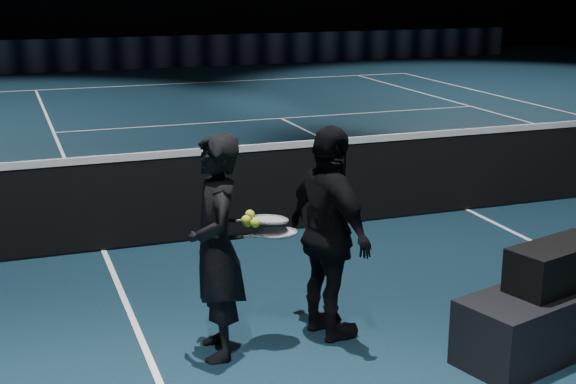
% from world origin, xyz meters
% --- Properties ---
extents(floor, '(36.00, 36.00, 0.00)m').
position_xyz_m(floor, '(0.00, 0.00, 0.00)').
color(floor, black).
rests_on(floor, ground).
extents(court_lines, '(10.98, 23.78, 0.01)m').
position_xyz_m(court_lines, '(0.00, 0.00, 0.00)').
color(court_lines, white).
rests_on(court_lines, floor).
extents(net_mesh, '(12.80, 0.02, 0.86)m').
position_xyz_m(net_mesh, '(0.00, 0.00, 0.45)').
color(net_mesh, black).
rests_on(net_mesh, floor).
extents(net_tape, '(12.80, 0.03, 0.07)m').
position_xyz_m(net_tape, '(0.00, 0.00, 0.92)').
color(net_tape, white).
rests_on(net_tape, net_mesh).
extents(sponsor_backdrop, '(22.00, 0.15, 0.90)m').
position_xyz_m(sponsor_backdrop, '(0.00, 15.50, 0.45)').
color(sponsor_backdrop, black).
rests_on(sponsor_backdrop, floor).
extents(player_bench, '(1.66, 0.93, 0.47)m').
position_xyz_m(player_bench, '(-1.34, -3.24, 0.24)').
color(player_bench, black).
rests_on(player_bench, floor).
extents(racket_bag, '(0.85, 0.54, 0.32)m').
position_xyz_m(racket_bag, '(-1.34, -3.24, 0.63)').
color(racket_bag, black).
rests_on(racket_bag, player_bench).
extents(bag_signature, '(0.36, 0.10, 0.11)m').
position_xyz_m(bag_signature, '(-1.34, -3.41, 0.63)').
color(bag_signature, white).
rests_on(bag_signature, racket_bag).
extents(player_a, '(0.44, 0.62, 1.59)m').
position_xyz_m(player_a, '(-3.62, -2.50, 0.79)').
color(player_a, black).
rests_on(player_a, floor).
extents(player_b, '(0.56, 0.99, 1.59)m').
position_xyz_m(player_b, '(-2.77, -2.50, 0.79)').
color(player_b, black).
rests_on(player_b, floor).
extents(racket_lower, '(0.68, 0.23, 0.03)m').
position_xyz_m(racket_lower, '(-3.17, -2.50, 0.85)').
color(racket_lower, black).
rests_on(racket_lower, player_a).
extents(racket_upper, '(0.69, 0.27, 0.10)m').
position_xyz_m(racket_upper, '(-3.23, -2.46, 0.94)').
color(racket_upper, black).
rests_on(racket_upper, player_b).
extents(tennis_balls, '(0.12, 0.10, 0.12)m').
position_xyz_m(tennis_balls, '(-3.37, -2.50, 0.96)').
color(tennis_balls, '#BFD22C').
rests_on(tennis_balls, racket_upper).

